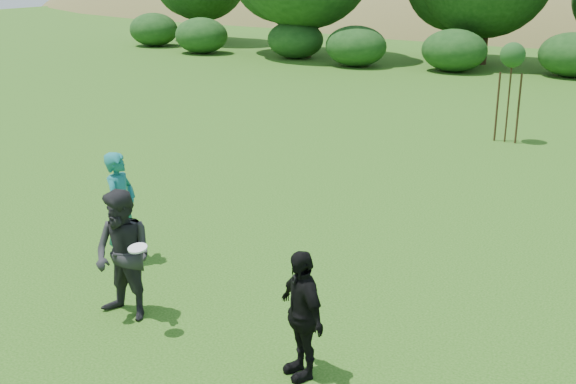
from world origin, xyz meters
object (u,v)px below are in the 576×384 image
at_px(player_teal, 121,208).
at_px(sapling, 512,58).
at_px(player_black, 301,314).
at_px(player_grey, 123,256).

xyz_separation_m(player_teal, sapling, (3.54, 12.08, 1.44)).
xyz_separation_m(player_black, sapling, (-0.92, 13.70, 1.57)).
bearing_deg(sapling, player_black, -86.15).
xyz_separation_m(player_grey, player_black, (2.98, -0.06, -0.12)).
bearing_deg(player_black, player_grey, -146.93).
bearing_deg(player_grey, sapling, 82.51).
bearing_deg(player_grey, player_teal, 134.73).
height_order(player_teal, player_grey, player_teal).
bearing_deg(player_teal, player_black, -123.57).
bearing_deg(player_teal, sapling, -29.96).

